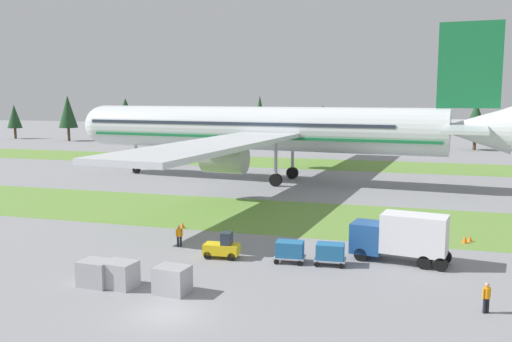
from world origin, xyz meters
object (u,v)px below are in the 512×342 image
(cargo_dolly_second, at_px, (330,252))
(ground_crew_loader, at_px, (179,235))
(cargo_dolly_lead, at_px, (290,250))
(uld_container_1, at_px, (96,273))
(taxiway_marker_2, at_px, (182,225))
(taxiway_marker_1, at_px, (470,239))
(uld_container_2, at_px, (172,280))
(uld_container_0, at_px, (120,274))
(baggage_tug, at_px, (223,247))
(catering_truck, at_px, (401,236))
(airliner, at_px, (270,129))
(ground_crew_marshaller, at_px, (487,296))
(taxiway_marker_0, at_px, (465,239))

(cargo_dolly_second, xyz_separation_m, ground_crew_loader, (-12.29, 1.43, 0.03))
(cargo_dolly_lead, distance_m, uld_container_1, 13.49)
(cargo_dolly_second, height_order, taxiway_marker_2, cargo_dolly_second)
(cargo_dolly_second, xyz_separation_m, taxiway_marker_1, (10.07, 9.60, -0.67))
(uld_container_2, xyz_separation_m, taxiway_marker_1, (18.41, 17.96, -0.58))
(uld_container_0, height_order, taxiway_marker_2, uld_container_0)
(baggage_tug, height_order, uld_container_0, baggage_tug)
(baggage_tug, bearing_deg, cargo_dolly_second, -90.00)
(uld_container_0, bearing_deg, taxiway_marker_2, 99.71)
(uld_container_1, xyz_separation_m, taxiway_marker_2, (-1.06, 15.73, -0.54))
(catering_truck, relative_size, uld_container_0, 3.62)
(cargo_dolly_second, xyz_separation_m, uld_container_1, (-13.56, -8.46, -0.11))
(airliner, bearing_deg, cargo_dolly_second, -153.67)
(cargo_dolly_lead, xyz_separation_m, taxiway_marker_2, (-11.73, 7.47, -0.64))
(cargo_dolly_lead, bearing_deg, catering_truck, -76.77)
(uld_container_0, xyz_separation_m, uld_container_1, (-1.60, -0.14, -0.01))
(uld_container_0, distance_m, taxiway_marker_1, 28.40)
(taxiway_marker_1, bearing_deg, taxiway_marker_2, -174.62)
(airliner, height_order, ground_crew_loader, airliner)
(ground_crew_marshaller, bearing_deg, cargo_dolly_second, -70.79)
(taxiway_marker_1, bearing_deg, uld_container_1, -142.62)
(baggage_tug, height_order, uld_container_2, baggage_tug)
(cargo_dolly_second, relative_size, ground_crew_loader, 1.32)
(cargo_dolly_lead, height_order, taxiway_marker_0, cargo_dolly_lead)
(airliner, bearing_deg, taxiway_marker_2, -175.91)
(cargo_dolly_lead, distance_m, cargo_dolly_second, 2.90)
(uld_container_0, relative_size, taxiway_marker_1, 3.94)
(catering_truck, bearing_deg, ground_crew_loader, 101.76)
(airliner, xyz_separation_m, taxiway_marker_1, (24.25, -26.63, -7.17))
(cargo_dolly_lead, relative_size, cargo_dolly_second, 1.00)
(uld_container_0, bearing_deg, ground_crew_marshaller, 5.31)
(cargo_dolly_lead, xyz_separation_m, uld_container_2, (-5.45, -8.16, -0.09))
(uld_container_2, bearing_deg, taxiway_marker_1, 44.28)
(ground_crew_marshaller, bearing_deg, uld_container_2, -31.12)
(baggage_tug, relative_size, cargo_dolly_second, 1.17)
(uld_container_2, bearing_deg, cargo_dolly_lead, 56.28)
(cargo_dolly_lead, height_order, cargo_dolly_second, same)
(uld_container_2, relative_size, taxiway_marker_0, 3.26)
(taxiway_marker_2, bearing_deg, taxiway_marker_0, 4.06)
(taxiway_marker_1, bearing_deg, uld_container_0, -140.88)
(cargo_dolly_lead, relative_size, uld_container_2, 1.15)
(uld_container_2, relative_size, taxiway_marker_2, 3.62)
(ground_crew_loader, xyz_separation_m, uld_container_2, (3.95, -9.79, -0.11))
(ground_crew_marshaller, bearing_deg, airliner, -98.37)
(ground_crew_loader, bearing_deg, uld_container_2, -103.62)
(baggage_tug, distance_m, taxiway_marker_2, 10.32)
(catering_truck, bearing_deg, cargo_dolly_second, 123.76)
(baggage_tug, distance_m, uld_container_1, 9.72)
(taxiway_marker_2, bearing_deg, taxiway_marker_1, 5.38)
(baggage_tug, xyz_separation_m, uld_container_2, (-0.43, -7.81, 0.02))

